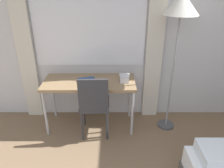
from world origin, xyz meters
TOP-DOWN VIEW (x-y plane):
  - wall_back_with_window at (-0.04, 3.23)m, footprint 5.77×0.13m
  - desk at (-0.37, 2.88)m, footprint 1.28×0.54m
  - desk_chair at (-0.29, 2.64)m, footprint 0.41×0.41m
  - standing_lamp at (0.77, 2.85)m, footprint 0.43×0.43m
  - telephone at (0.12, 2.87)m, footprint 0.14×0.15m
  - book at (-0.41, 2.88)m, footprint 0.27×0.22m

SIDE VIEW (x-z plane):
  - desk_chair at x=-0.29m, z-range 0.07..0.99m
  - desk at x=-0.37m, z-range 0.31..1.04m
  - book at x=-0.41m, z-range 0.74..0.76m
  - telephone at x=0.12m, z-range 0.73..0.84m
  - wall_back_with_window at x=-0.04m, z-range 0.00..2.70m
  - standing_lamp at x=0.77m, z-range 0.74..2.63m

